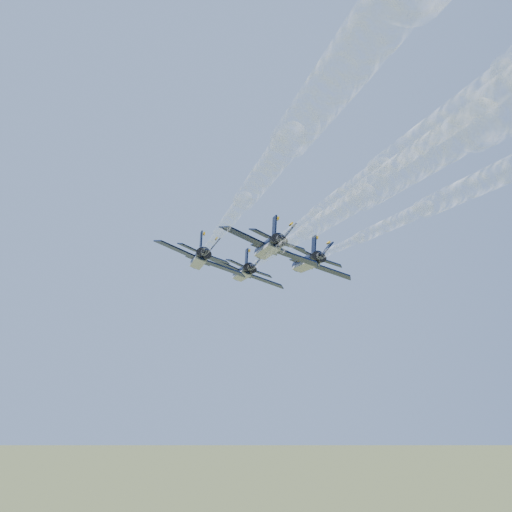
{
  "coord_description": "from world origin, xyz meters",
  "views": [
    {
      "loc": [
        3.4,
        -108.4,
        79.4
      ],
      "look_at": [
        3.76,
        5.32,
        97.76
      ],
      "focal_mm": 55.0,
      "sensor_mm": 36.0,
      "label": 1
    }
  ],
  "objects_px": {
    "jet_left": "(199,259)",
    "jet_right": "(306,262)",
    "jet_slot": "(268,247)",
    "jet_lead": "(243,273)"
  },
  "relations": [
    {
      "from": "jet_left",
      "to": "jet_right",
      "type": "height_order",
      "value": "same"
    },
    {
      "from": "jet_right",
      "to": "jet_slot",
      "type": "bearing_deg",
      "value": -123.08
    },
    {
      "from": "jet_lead",
      "to": "jet_right",
      "type": "distance_m",
      "value": 14.35
    },
    {
      "from": "jet_slot",
      "to": "jet_left",
      "type": "bearing_deg",
      "value": 125.34
    },
    {
      "from": "jet_lead",
      "to": "jet_left",
      "type": "relative_size",
      "value": 1.0
    },
    {
      "from": "jet_right",
      "to": "jet_lead",
      "type": "bearing_deg",
      "value": 122.27
    },
    {
      "from": "jet_left",
      "to": "jet_lead",
      "type": "bearing_deg",
      "value": 57.64
    },
    {
      "from": "jet_left",
      "to": "jet_right",
      "type": "xyz_separation_m",
      "value": [
        15.46,
        3.03,
        0.0
      ]
    },
    {
      "from": "jet_lead",
      "to": "jet_slot",
      "type": "height_order",
      "value": "same"
    },
    {
      "from": "jet_slot",
      "to": "jet_lead",
      "type": "bearing_deg",
      "value": 89.81
    }
  ]
}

